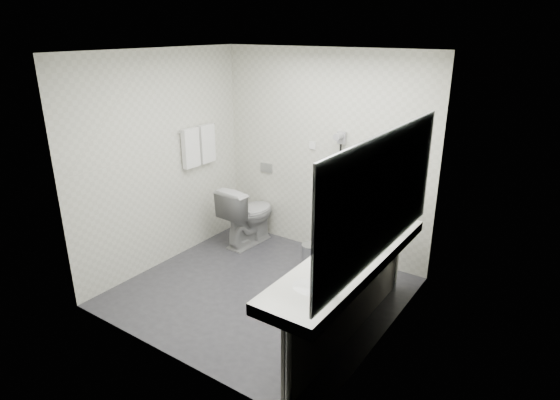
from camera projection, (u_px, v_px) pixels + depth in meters
The scene contains 30 objects.
floor at pixel (261, 291), 5.10m from camera, with size 2.80×2.80×0.00m, color #2F2E34.
ceiling at pixel (257, 51), 4.23m from camera, with size 2.80×2.80×0.00m, color silver.
wall_back at pixel (323, 155), 5.67m from camera, with size 2.80×2.80×0.00m, color silver.
wall_front at pixel (159, 225), 3.66m from camera, with size 2.80×2.80×0.00m, color silver.
wall_left at pixel (162, 161), 5.41m from camera, with size 2.60×2.60×0.00m, color silver.
wall_right at pixel (393, 212), 3.92m from camera, with size 2.60×2.60×0.00m, color silver.
vanity_counter at pixel (350, 260), 4.07m from camera, with size 0.55×2.20×0.10m, color white.
vanity_panel at pixel (350, 303), 4.21m from camera, with size 0.03×2.15×0.75m, color gray.
vanity_post_near at pixel (289, 370), 3.39m from camera, with size 0.06×0.06×0.75m, color silver.
vanity_post_far at pixel (396, 260), 4.99m from camera, with size 0.06×0.06×0.75m, color silver.
mirror at pixel (383, 196), 3.71m from camera, with size 0.02×2.20×1.05m, color #B2BCC6.
basin_near at pixel (311, 289), 3.56m from camera, with size 0.40×0.31×0.05m, color white.
basin_far at pixel (380, 232), 4.56m from camera, with size 0.40×0.31×0.05m, color white.
faucet_near at pixel (334, 287), 3.42m from camera, with size 0.04×0.04×0.15m, color silver.
faucet_far at pixel (400, 228), 4.43m from camera, with size 0.04×0.04×0.15m, color silver.
soap_bottle_a at pixel (353, 245), 4.11m from camera, with size 0.05×0.05×0.11m, color beige.
glass_left at pixel (379, 246), 4.11m from camera, with size 0.05×0.05×0.10m, color silver.
glass_right at pixel (381, 242), 4.17m from camera, with size 0.06×0.06×0.12m, color silver.
toilet at pixel (248, 214), 6.12m from camera, with size 0.45×0.80×0.81m, color white.
flush_plate at pixel (266, 168), 6.21m from camera, with size 0.18×0.02×0.12m, color #B2B5BA.
pedal_bin at pixel (310, 257), 5.55m from camera, with size 0.21×0.21×0.29m, color #B2B5BA.
bin_lid at pixel (311, 245), 5.49m from camera, with size 0.21×0.21×0.01m, color #B2B5BA.
towel_rail at pixel (197, 128), 5.70m from camera, with size 0.02×0.02×0.62m, color silver.
towel_near at pixel (191, 148), 5.67m from camera, with size 0.07×0.24×0.48m, color white.
towel_far at pixel (207, 144), 5.88m from camera, with size 0.07×0.24×0.48m, color white.
dryer_cradle at pixel (342, 138), 5.43m from camera, with size 0.10×0.04×0.14m, color #9B999F.
dryer_barrel at pixel (339, 136), 5.36m from camera, with size 0.08×0.08×0.14m, color #9B999F.
dryer_cord at pixel (340, 159), 5.50m from camera, with size 0.02×0.02×0.35m, color black.
switch_plate_a at pixel (312, 145), 5.71m from camera, with size 0.09×0.02×0.09m, color white.
switch_plate_b at pixel (365, 154), 5.33m from camera, with size 0.09×0.02×0.09m, color white.
Camera 1 is at (2.68, -3.54, 2.71)m, focal length 30.05 mm.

